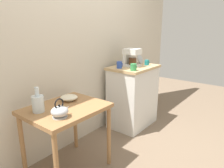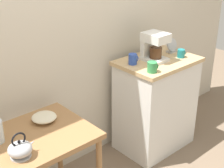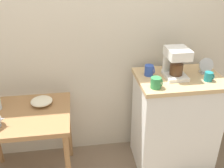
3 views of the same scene
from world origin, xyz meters
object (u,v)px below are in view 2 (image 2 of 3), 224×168
Objects in this scene: teakettle at (20,149)px; table_clock at (172,46)px; mug_tall_green at (152,67)px; bowl_stoneware at (44,117)px; mug_dark_teal at (181,53)px; mug_blue at (133,59)px; coffee_maker at (153,45)px.

table_clock reaches higher than teakettle.
mug_tall_green reaches higher than teakettle.
mug_dark_teal is (1.40, -0.16, 0.21)m from bowl_stoneware.
mug_blue is at bearing 87.32° from mug_tall_green.
teakettle is 2.39× the size of mug_dark_teal.
mug_blue is 0.68× the size of table_clock.
table_clock is (1.45, -0.01, 0.24)m from bowl_stoneware.
table_clock reaches higher than mug_blue.
bowl_stoneware is 2.36× the size of mug_dark_teal.
bowl_stoneware is 0.98m from mug_tall_green.
coffee_maker is (1.49, 0.25, 0.29)m from teakettle.
teakettle is (-0.33, -0.28, 0.02)m from bowl_stoneware.
bowl_stoneware is 1.19m from coffee_maker.
bowl_stoneware is at bearing -178.99° from mug_blue.
mug_tall_green is at bearing -92.68° from mug_blue.
teakettle reaches higher than bowl_stoneware.
mug_dark_teal is (0.25, -0.13, -0.10)m from coffee_maker.
mug_tall_green is (-0.47, -0.06, 0.01)m from mug_dark_teal.
coffee_maker is (1.15, -0.03, 0.32)m from bowl_stoneware.
table_clock is at bearing 8.51° from teakettle.
teakettle is at bearing -171.49° from table_clock.
coffee_maker reaches higher than mug_blue.
mug_blue is 0.51m from table_clock.
bowl_stoneware is at bearing 179.63° from table_clock.
coffee_maker reaches higher than bowl_stoneware.
teakettle is 1.53m from coffee_maker.
table_clock is (0.51, -0.03, 0.01)m from mug_blue.
coffee_maker is at bearing -1.52° from bowl_stoneware.
mug_dark_teal is 0.16m from table_clock.
mug_dark_teal is at bearing -107.05° from table_clock.
coffee_maker is 1.85× the size of table_clock.
mug_blue reaches higher than mug_dark_teal.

